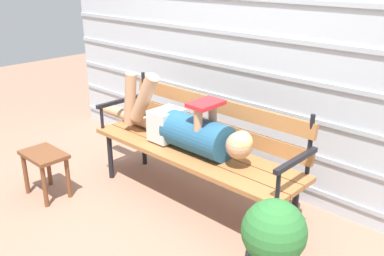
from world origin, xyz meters
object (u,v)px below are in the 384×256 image
Objects in this scene: park_bench at (198,142)px; potted_plant at (273,247)px; footstool at (45,163)px; reclining_person at (183,127)px.

park_bench is 1.19m from potted_plant.
footstool is 0.63× the size of potted_plant.
footstool is (-0.94, -0.82, -0.20)m from park_bench.
reclining_person is (-0.09, -0.07, 0.12)m from park_bench.
footstool is 2.01m from potted_plant.
potted_plant is (1.05, -0.54, -0.16)m from park_bench.
reclining_person is 1.17m from footstool.
reclining_person is 4.53× the size of footstool.
park_bench reaches higher than footstool.
park_bench is 0.17m from reclining_person.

